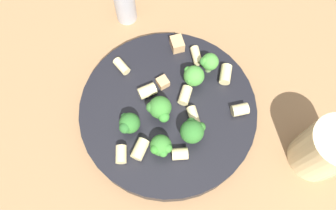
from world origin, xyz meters
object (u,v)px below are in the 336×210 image
at_px(pasta_bowl, 168,110).
at_px(rigatoni_9, 194,117).
at_px(rigatoni_3, 226,74).
at_px(drinking_glass, 323,151).
at_px(chicken_chunk_0, 163,82).
at_px(rigatoni_8, 122,66).
at_px(broccoli_floret_2, 129,123).
at_px(rigatoni_1, 185,95).
at_px(rigatoni_2, 240,110).
at_px(broccoli_floret_0, 160,108).
at_px(rigatoni_6, 196,56).
at_px(broccoli_floret_3, 193,131).
at_px(rigatoni_7, 121,154).
at_px(rigatoni_0, 180,154).
at_px(chicken_chunk_1, 177,44).
at_px(rigatoni_5, 140,149).
at_px(rigatoni_4, 147,91).
at_px(broccoli_floret_4, 161,146).
at_px(broccoli_floret_5, 209,62).
at_px(broccoli_floret_1, 193,76).

xyz_separation_m(pasta_bowl, rigatoni_9, (-0.01, -0.04, 0.02)).
xyz_separation_m(rigatoni_3, drinking_glass, (-0.09, -0.15, 0.00)).
relative_size(chicken_chunk_0, drinking_glass, 0.18).
distance_m(rigatoni_8, drinking_glass, 0.31).
distance_m(broccoli_floret_2, rigatoni_1, 0.09).
relative_size(rigatoni_2, drinking_glass, 0.25).
xyz_separation_m(pasta_bowl, rigatoni_1, (0.02, -0.02, 0.02)).
relative_size(broccoli_floret_0, rigatoni_6, 1.36).
relative_size(broccoli_floret_3, rigatoni_7, 1.78).
bearing_deg(broccoli_floret_2, broccoli_floret_0, -49.90).
distance_m(broccoli_floret_2, broccoli_floret_3, 0.09).
distance_m(rigatoni_0, chicken_chunk_1, 0.18).
bearing_deg(rigatoni_0, rigatoni_1, 8.15).
bearing_deg(chicken_chunk_0, rigatoni_5, 177.36).
relative_size(broccoli_floret_2, rigatoni_2, 1.42).
height_order(broccoli_floret_2, rigatoni_4, broccoli_floret_2).
distance_m(rigatoni_2, rigatoni_7, 0.18).
bearing_deg(broccoli_floret_2, rigatoni_7, 179.99).
bearing_deg(rigatoni_9, broccoli_floret_0, 96.01).
bearing_deg(rigatoni_5, broccoli_floret_0, -12.39).
bearing_deg(broccoli_floret_4, rigatoni_3, -26.19).
bearing_deg(chicken_chunk_0, broccoli_floret_5, -56.28).
bearing_deg(broccoli_floret_0, broccoli_floret_3, -113.58).
height_order(rigatoni_0, chicken_chunk_1, chicken_chunk_1).
relative_size(broccoli_floret_2, rigatoni_7, 1.39).
xyz_separation_m(broccoli_floret_2, chicken_chunk_0, (0.08, -0.03, -0.01)).
bearing_deg(rigatoni_6, rigatoni_1, 178.40).
bearing_deg(rigatoni_4, chicken_chunk_1, -15.19).
relative_size(rigatoni_3, drinking_glass, 0.31).
bearing_deg(rigatoni_5, rigatoni_8, 27.83).
relative_size(broccoli_floret_2, rigatoni_1, 1.24).
bearing_deg(rigatoni_3, rigatoni_2, -149.85).
relative_size(broccoli_floret_1, drinking_glass, 0.40).
distance_m(broccoli_floret_0, rigatoni_3, 0.12).
distance_m(broccoli_floret_1, chicken_chunk_0, 0.05).
distance_m(broccoli_floret_2, broccoli_floret_4, 0.06).
distance_m(pasta_bowl, rigatoni_5, 0.08).
bearing_deg(rigatoni_7, broccoli_floret_3, -60.22).
height_order(rigatoni_0, rigatoni_8, rigatoni_0).
bearing_deg(rigatoni_9, rigatoni_6, 9.88).
xyz_separation_m(broccoli_floret_5, rigatoni_2, (-0.06, -0.06, -0.02)).
height_order(rigatoni_6, chicken_chunk_0, rigatoni_6).
bearing_deg(rigatoni_3, broccoli_floret_2, 134.09).
xyz_separation_m(rigatoni_2, rigatoni_5, (-0.09, 0.12, 0.00)).
xyz_separation_m(rigatoni_9, chicken_chunk_0, (0.04, 0.06, -0.00)).
distance_m(rigatoni_2, rigatoni_9, 0.07).
xyz_separation_m(broccoli_floret_3, rigatoni_8, (0.08, 0.13, -0.02)).
bearing_deg(rigatoni_7, chicken_chunk_0, -13.18).
distance_m(rigatoni_1, rigatoni_6, 0.07).
height_order(rigatoni_3, rigatoni_9, rigatoni_3).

